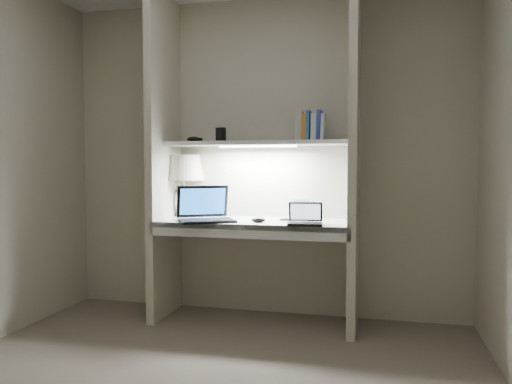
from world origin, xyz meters
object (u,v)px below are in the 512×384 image
(laptop_main, at_px, (205,213))
(speaker, at_px, (300,208))
(table_lamp, at_px, (183,175))
(laptop_netbook, at_px, (305,219))
(book_row, at_px, (311,127))

(laptop_main, relative_size, speaker, 3.15)
(table_lamp, relative_size, laptop_netbook, 1.94)
(table_lamp, xyz_separation_m, laptop_netbook, (1.05, -0.37, -0.30))
(speaker, bearing_deg, laptop_netbook, -82.44)
(laptop_netbook, bearing_deg, speaker, 98.00)
(table_lamp, bearing_deg, laptop_main, -46.31)
(speaker, xyz_separation_m, book_row, (0.10, -0.11, 0.62))
(speaker, height_order, book_row, book_row)
(laptop_netbook, bearing_deg, laptop_main, 169.88)
(laptop_main, distance_m, book_row, 1.02)
(speaker, bearing_deg, book_row, -54.95)
(table_lamp, xyz_separation_m, speaker, (0.95, 0.04, -0.25))
(laptop_netbook, bearing_deg, book_row, 84.59)
(laptop_main, bearing_deg, book_row, -13.18)
(laptop_netbook, bearing_deg, table_lamp, 154.94)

